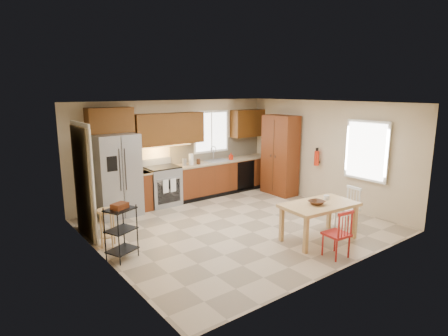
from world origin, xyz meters
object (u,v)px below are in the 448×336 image
at_px(refrigerator, 116,175).
at_px(chair_white, 347,208).
at_px(fire_extinguisher, 317,158).
at_px(chair_red, 336,233).
at_px(soap_bottle, 231,156).
at_px(utility_cart, 121,233).
at_px(table_jar, 326,198).
at_px(dining_table, 319,222).
at_px(table_bowl, 316,205).
at_px(range_stove, 163,186).
at_px(bar_stool, 108,228).
at_px(pantry, 280,155).

bearing_deg(refrigerator, chair_white, -46.49).
height_order(fire_extinguisher, chair_red, fire_extinguisher).
height_order(soap_bottle, utility_cart, soap_bottle).
distance_m(fire_extinguisher, chair_white, 1.97).
height_order(soap_bottle, chair_white, soap_bottle).
height_order(refrigerator, chair_white, refrigerator).
xyz_separation_m(soap_bottle, table_jar, (-0.44, -3.50, -0.27)).
relative_size(dining_table, table_bowl, 4.94).
xyz_separation_m(refrigerator, utility_cart, (-0.80, -2.18, -0.46)).
height_order(range_stove, chair_red, range_stove).
distance_m(table_bowl, table_jar, 0.41).
bearing_deg(table_jar, refrigerator, 127.86).
relative_size(fire_extinguisher, table_bowl, 1.26).
xyz_separation_m(soap_bottle, dining_table, (-0.74, -3.59, -0.65)).
height_order(fire_extinguisher, table_bowl, fire_extinguisher).
bearing_deg(utility_cart, bar_stool, 67.64).
bearing_deg(table_bowl, chair_red, -111.95).
bearing_deg(chair_white, dining_table, 98.26).
distance_m(fire_extinguisher, chair_red, 3.28).
distance_m(range_stove, soap_bottle, 2.10).
relative_size(soap_bottle, table_jar, 1.76).
bearing_deg(table_bowl, soap_bottle, 76.95).
relative_size(refrigerator, pantry, 0.87).
xyz_separation_m(fire_extinguisher, bar_stool, (-5.13, 0.43, -0.76)).
bearing_deg(table_jar, soap_bottle, 82.90).
xyz_separation_m(chair_white, table_jar, (-0.64, 0.04, 0.31)).
bearing_deg(table_bowl, fire_extinguisher, 39.63).
height_order(chair_white, table_jar, chair_white).
height_order(fire_extinguisher, bar_stool, fire_extinguisher).
relative_size(pantry, utility_cart, 2.32).
bearing_deg(chair_red, bar_stool, 141.86).
distance_m(chair_white, table_jar, 0.71).
height_order(refrigerator, soap_bottle, refrigerator).
bearing_deg(chair_red, dining_table, 66.94).
distance_m(range_stove, chair_white, 4.26).
relative_size(pantry, dining_table, 1.49).
xyz_separation_m(fire_extinguisher, chair_white, (-0.94, -1.59, -0.69)).
distance_m(refrigerator, fire_extinguisher, 4.76).
bearing_deg(table_jar, range_stove, 113.94).
relative_size(table_bowl, table_jar, 2.63).
relative_size(chair_red, table_jar, 7.63).
distance_m(pantry, chair_white, 2.82).
height_order(pantry, utility_cart, pantry).
xyz_separation_m(range_stove, soap_bottle, (2.03, -0.08, 0.54)).
distance_m(dining_table, utility_cart, 3.54).
xyz_separation_m(dining_table, chair_red, (-0.35, -0.65, 0.07)).
bearing_deg(dining_table, bar_stool, 152.55).
xyz_separation_m(soap_bottle, chair_red, (-1.09, -4.24, -0.58)).
xyz_separation_m(fire_extinguisher, utility_cart, (-5.13, -0.21, -0.65)).
distance_m(pantry, table_bowl, 3.25).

